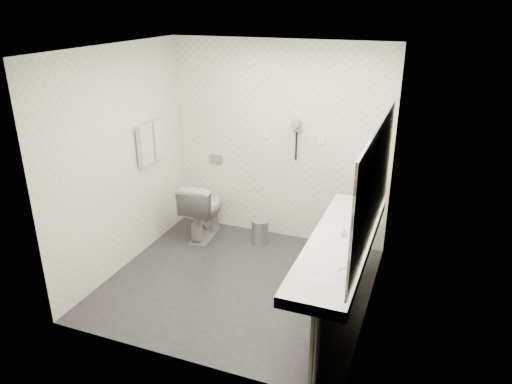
% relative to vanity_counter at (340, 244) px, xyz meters
% --- Properties ---
extents(floor, '(2.80, 2.80, 0.00)m').
position_rel_vanity_counter_xyz_m(floor, '(-1.12, 0.20, -0.80)').
color(floor, '#28272C').
rests_on(floor, ground).
extents(ceiling, '(2.80, 2.80, 0.00)m').
position_rel_vanity_counter_xyz_m(ceiling, '(-1.12, 0.20, 1.70)').
color(ceiling, white).
rests_on(ceiling, wall_back).
extents(wall_back, '(2.80, 0.00, 2.80)m').
position_rel_vanity_counter_xyz_m(wall_back, '(-1.12, 1.50, 0.45)').
color(wall_back, white).
rests_on(wall_back, floor).
extents(wall_front, '(2.80, 0.00, 2.80)m').
position_rel_vanity_counter_xyz_m(wall_front, '(-1.12, -1.10, 0.45)').
color(wall_front, white).
rests_on(wall_front, floor).
extents(wall_left, '(0.00, 2.60, 2.60)m').
position_rel_vanity_counter_xyz_m(wall_left, '(-2.52, 0.20, 0.45)').
color(wall_left, white).
rests_on(wall_left, floor).
extents(wall_right, '(0.00, 2.60, 2.60)m').
position_rel_vanity_counter_xyz_m(wall_right, '(0.27, 0.20, 0.45)').
color(wall_right, white).
rests_on(wall_right, floor).
extents(vanity_counter, '(0.55, 2.20, 0.10)m').
position_rel_vanity_counter_xyz_m(vanity_counter, '(0.00, 0.00, 0.00)').
color(vanity_counter, white).
rests_on(vanity_counter, floor).
extents(vanity_panel, '(0.03, 2.15, 0.75)m').
position_rel_vanity_counter_xyz_m(vanity_panel, '(0.02, 0.00, -0.42)').
color(vanity_panel, gray).
rests_on(vanity_panel, floor).
extents(vanity_post_near, '(0.06, 0.06, 0.75)m').
position_rel_vanity_counter_xyz_m(vanity_post_near, '(0.05, -1.04, -0.42)').
color(vanity_post_near, silver).
rests_on(vanity_post_near, floor).
extents(vanity_post_far, '(0.06, 0.06, 0.75)m').
position_rel_vanity_counter_xyz_m(vanity_post_far, '(0.05, 1.04, -0.42)').
color(vanity_post_far, silver).
rests_on(vanity_post_far, floor).
extents(mirror, '(0.02, 2.20, 1.05)m').
position_rel_vanity_counter_xyz_m(mirror, '(0.26, 0.00, 0.65)').
color(mirror, '#B2BCC6').
rests_on(mirror, wall_right).
extents(basin_near, '(0.40, 0.31, 0.05)m').
position_rel_vanity_counter_xyz_m(basin_near, '(0.00, -0.65, 0.04)').
color(basin_near, white).
rests_on(basin_near, vanity_counter).
extents(basin_far, '(0.40, 0.31, 0.05)m').
position_rel_vanity_counter_xyz_m(basin_far, '(0.00, 0.65, 0.04)').
color(basin_far, white).
rests_on(basin_far, vanity_counter).
extents(faucet_near, '(0.04, 0.04, 0.15)m').
position_rel_vanity_counter_xyz_m(faucet_near, '(0.19, -0.65, 0.12)').
color(faucet_near, silver).
rests_on(faucet_near, vanity_counter).
extents(faucet_far, '(0.04, 0.04, 0.15)m').
position_rel_vanity_counter_xyz_m(faucet_far, '(0.19, 0.65, 0.12)').
color(faucet_far, silver).
rests_on(faucet_far, vanity_counter).
extents(soap_bottle_a, '(0.05, 0.05, 0.11)m').
position_rel_vanity_counter_xyz_m(soap_bottle_a, '(0.14, 0.15, 0.10)').
color(soap_bottle_a, white).
rests_on(soap_bottle_a, vanity_counter).
extents(soap_bottle_b, '(0.07, 0.07, 0.08)m').
position_rel_vanity_counter_xyz_m(soap_bottle_b, '(0.02, 0.07, 0.09)').
color(soap_bottle_b, white).
rests_on(soap_bottle_b, vanity_counter).
extents(glass_left, '(0.08, 0.08, 0.12)m').
position_rel_vanity_counter_xyz_m(glass_left, '(0.08, 0.28, 0.11)').
color(glass_left, silver).
rests_on(glass_left, vanity_counter).
extents(glass_right, '(0.07, 0.07, 0.10)m').
position_rel_vanity_counter_xyz_m(glass_right, '(0.10, 0.36, 0.10)').
color(glass_right, silver).
rests_on(glass_right, vanity_counter).
extents(toilet, '(0.49, 0.79, 0.76)m').
position_rel_vanity_counter_xyz_m(toilet, '(-2.00, 1.10, -0.42)').
color(toilet, white).
rests_on(toilet, floor).
extents(flush_plate, '(0.18, 0.02, 0.12)m').
position_rel_vanity_counter_xyz_m(flush_plate, '(-1.98, 1.49, 0.15)').
color(flush_plate, '#B2B5BA').
rests_on(flush_plate, wall_back).
extents(pedal_bin, '(0.28, 0.28, 0.30)m').
position_rel_vanity_counter_xyz_m(pedal_bin, '(-1.23, 1.17, -0.65)').
color(pedal_bin, '#B2B5BA').
rests_on(pedal_bin, floor).
extents(bin_lid, '(0.22, 0.22, 0.02)m').
position_rel_vanity_counter_xyz_m(bin_lid, '(-1.23, 1.17, -0.49)').
color(bin_lid, '#B2B5BA').
rests_on(bin_lid, pedal_bin).
extents(towel_rail, '(0.02, 0.62, 0.02)m').
position_rel_vanity_counter_xyz_m(towel_rail, '(-2.47, 0.75, 0.75)').
color(towel_rail, silver).
rests_on(towel_rail, wall_left).
extents(towel_near, '(0.07, 0.24, 0.48)m').
position_rel_vanity_counter_xyz_m(towel_near, '(-2.46, 0.61, 0.53)').
color(towel_near, silver).
rests_on(towel_near, towel_rail).
extents(towel_far, '(0.07, 0.24, 0.48)m').
position_rel_vanity_counter_xyz_m(towel_far, '(-2.46, 0.89, 0.53)').
color(towel_far, silver).
rests_on(towel_far, towel_rail).
extents(dryer_cradle, '(0.10, 0.04, 0.14)m').
position_rel_vanity_counter_xyz_m(dryer_cradle, '(-0.88, 1.47, 0.70)').
color(dryer_cradle, gray).
rests_on(dryer_cradle, wall_back).
extents(dryer_barrel, '(0.08, 0.14, 0.08)m').
position_rel_vanity_counter_xyz_m(dryer_barrel, '(-0.88, 1.40, 0.73)').
color(dryer_barrel, gray).
rests_on(dryer_barrel, dryer_cradle).
extents(dryer_cord, '(0.02, 0.02, 0.35)m').
position_rel_vanity_counter_xyz_m(dryer_cord, '(-0.88, 1.46, 0.45)').
color(dryer_cord, black).
rests_on(dryer_cord, dryer_cradle).
extents(switch_plate_a, '(0.09, 0.02, 0.09)m').
position_rel_vanity_counter_xyz_m(switch_plate_a, '(-1.27, 1.49, 0.55)').
color(switch_plate_a, white).
rests_on(switch_plate_a, wall_back).
extents(switch_plate_b, '(0.09, 0.02, 0.09)m').
position_rel_vanity_counter_xyz_m(switch_plate_b, '(-0.57, 1.49, 0.55)').
color(switch_plate_b, white).
rests_on(switch_plate_b, wall_back).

